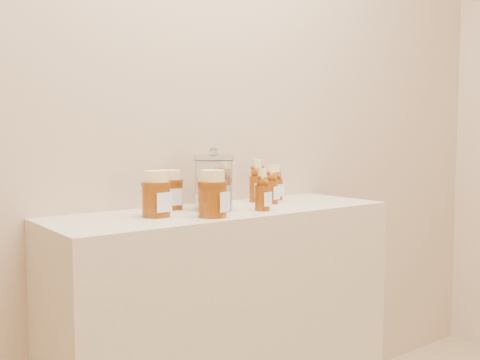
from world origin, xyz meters
TOP-DOWN VIEW (x-y plane):
  - wall_back at (0.00, 1.75)m, footprint 3.50×0.02m
  - display_table at (0.00, 1.55)m, footprint 1.20×0.40m
  - bear_bottle_back_left at (0.00, 1.68)m, footprint 0.08×0.08m
  - bear_bottle_back_mid at (0.22, 1.65)m, footprint 0.08×0.08m
  - bear_bottle_back_right at (0.32, 1.66)m, footprint 0.05×0.05m
  - bear_bottle_front_left at (0.08, 1.46)m, footprint 0.06×0.06m
  - bear_bottle_front_right at (0.22, 1.58)m, footprint 0.06×0.06m
  - honey_jar_left at (-0.27, 1.55)m, footprint 0.10×0.10m
  - honey_jar_back at (-0.15, 1.67)m, footprint 0.10×0.10m
  - honey_jar_front at (-0.13, 1.44)m, footprint 0.12×0.12m
  - glass_canister at (-0.04, 1.56)m, footprint 0.14×0.14m

SIDE VIEW (x-z plane):
  - display_table at x=0.00m, z-range 0.00..0.90m
  - honey_jar_back at x=-0.15m, z-range 0.90..1.03m
  - honey_jar_left at x=-0.27m, z-range 0.90..1.04m
  - honey_jar_front at x=-0.13m, z-range 0.90..1.04m
  - bear_bottle_back_right at x=0.32m, z-range 0.90..1.06m
  - bear_bottle_front_left at x=0.08m, z-range 0.90..1.06m
  - bear_bottle_front_right at x=0.22m, z-range 0.90..1.06m
  - bear_bottle_back_mid at x=0.22m, z-range 0.90..1.08m
  - bear_bottle_back_left at x=0.00m, z-range 0.90..1.09m
  - glass_canister at x=-0.04m, z-range 0.90..1.10m
  - wall_back at x=0.00m, z-range 0.00..2.70m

